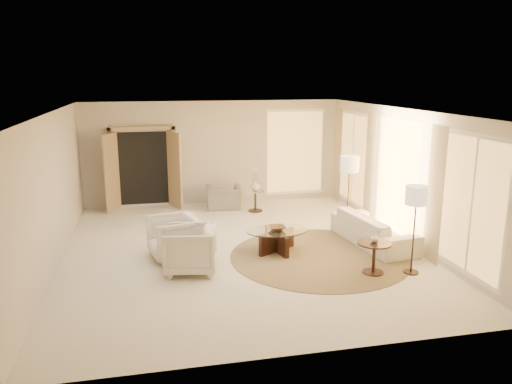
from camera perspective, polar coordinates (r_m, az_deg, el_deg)
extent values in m
cube|color=silver|center=(10.23, -1.73, -6.68)|extent=(7.00, 8.00, 0.02)
cube|color=white|center=(9.64, -1.84, 9.23)|extent=(7.00, 8.00, 0.02)
cube|color=beige|center=(13.73, -4.84, 4.50)|extent=(7.00, 0.04, 2.80)
cube|color=beige|center=(6.09, 5.13, -6.70)|extent=(7.00, 0.04, 2.80)
cube|color=beige|center=(9.84, -22.25, 0.08)|extent=(0.04, 8.00, 2.80)
cube|color=beige|center=(11.01, 16.44, 1.84)|extent=(0.04, 8.00, 2.80)
cube|color=tan|center=(13.56, -12.74, 2.74)|extent=(1.80, 0.12, 2.16)
cube|color=tan|center=(13.34, -16.17, 2.15)|extent=(0.35, 0.66, 2.00)
cube|color=tan|center=(13.32, -9.29, 2.49)|extent=(0.35, 0.66, 2.00)
cylinder|color=#473721|center=(9.93, 7.24, -7.30)|extent=(4.44, 4.44, 0.01)
imported|color=silver|center=(10.75, 13.32, -4.17)|extent=(1.14, 2.30, 0.64)
imported|color=silver|center=(9.76, -9.35, -4.94)|extent=(1.00, 1.05, 0.91)
imported|color=silver|center=(9.08, -7.54, -6.26)|extent=(0.97, 1.02, 0.92)
imported|color=gray|center=(13.26, -3.73, -0.20)|extent=(0.96, 0.67, 0.79)
cube|color=black|center=(10.06, 2.39, -5.72)|extent=(0.27, 0.93, 0.42)
cube|color=black|center=(10.06, 2.39, -5.72)|extent=(0.84, 0.56, 0.42)
cylinder|color=white|center=(9.98, 2.40, -4.42)|extent=(1.64, 1.64, 0.02)
cylinder|color=black|center=(9.31, 13.22, -8.93)|extent=(0.38, 0.38, 0.03)
cylinder|color=black|center=(9.22, 13.30, -7.38)|extent=(0.06, 0.06, 0.55)
cylinder|color=black|center=(9.12, 13.40, -5.71)|extent=(0.61, 0.61, 0.03)
cylinder|color=#2F2619|center=(13.05, -0.08, -2.14)|extent=(0.37, 0.37, 0.03)
cylinder|color=#2F2619|center=(12.98, -0.08, -1.04)|extent=(0.06, 0.06, 0.53)
cylinder|color=white|center=(12.92, -0.08, 0.14)|extent=(0.48, 0.48, 0.03)
cylinder|color=#2F2619|center=(11.63, 10.34, -4.27)|extent=(0.29, 0.29, 0.03)
cylinder|color=#2F2619|center=(11.44, 10.49, -0.85)|extent=(0.03, 0.03, 1.46)
cylinder|color=beige|center=(11.27, 10.66, 3.17)|extent=(0.42, 0.42, 0.36)
cylinder|color=#2F2619|center=(9.50, 17.27, -8.74)|extent=(0.27, 0.27, 0.03)
cylinder|color=#2F2619|center=(9.28, 17.55, -4.92)|extent=(0.03, 0.03, 1.36)
cylinder|color=beige|center=(9.08, 17.88, -0.36)|extent=(0.39, 0.39, 0.33)
imported|color=brown|center=(9.97, 2.41, -4.14)|extent=(0.36, 0.36, 0.08)
imported|color=silver|center=(9.09, 13.43, -5.18)|extent=(0.17, 0.17, 0.16)
imported|color=silver|center=(12.89, -0.08, 0.72)|extent=(0.29, 0.29, 0.25)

